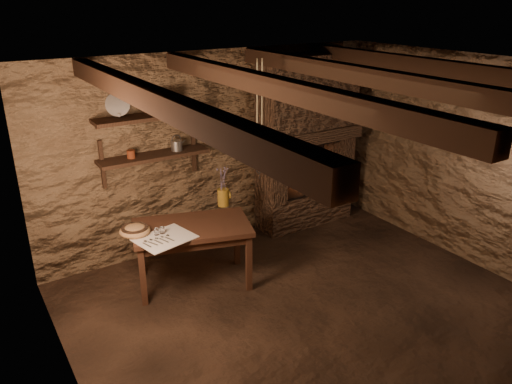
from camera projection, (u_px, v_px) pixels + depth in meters
floor at (311, 311)px, 5.04m from camera, size 4.50×4.50×0.00m
back_wall at (215, 149)px, 6.17m from camera, size 4.50×0.04×2.40m
left_wall at (64, 269)px, 3.49m from camera, size 0.04×4.00×2.40m
right_wall at (470, 162)px, 5.72m from camera, size 0.04×4.00×2.40m
ceiling at (323, 70)px, 4.16m from camera, size 4.50×4.00×0.04m
beam_far_left at (153, 99)px, 3.45m from camera, size 0.14×3.95×0.16m
beam_mid_left at (273, 86)px, 3.94m from camera, size 0.14×3.95×0.16m
beam_mid_right at (366, 76)px, 4.44m from camera, size 0.14×3.95×0.16m
beam_far_right at (440, 68)px, 4.94m from camera, size 0.14×3.95×0.16m
shelf_lower at (154, 156)px, 5.59m from camera, size 1.25×0.30×0.04m
shelf_upper at (151, 117)px, 5.42m from camera, size 1.25×0.30×0.04m
hearth at (306, 137)px, 6.60m from camera, size 1.43×0.51×2.30m
work_table at (193, 252)px, 5.42m from camera, size 1.39×1.04×0.70m
linen_cloth at (165, 238)px, 5.00m from camera, size 0.63×0.55×0.01m
pewter_cutlery_row at (166, 238)px, 4.99m from camera, size 0.48×0.27×0.01m
drinking_glasses at (162, 231)px, 5.08m from camera, size 0.18×0.05×0.07m
stoneware_jug at (223, 189)px, 5.73m from camera, size 0.15×0.15×0.46m
wooden_bowl at (135, 231)px, 5.09m from camera, size 0.34×0.34×0.11m
iron_stockpot at (167, 104)px, 5.48m from camera, size 0.29×0.29×0.18m
tin_pan at (118, 104)px, 5.29m from camera, size 0.28×0.21×0.26m
small_kettle at (177, 146)px, 5.70m from camera, size 0.18×0.14×0.18m
rusty_tin at (131, 154)px, 5.44m from camera, size 0.10×0.10×0.09m
red_pot at (316, 173)px, 6.83m from camera, size 0.25×0.25×0.54m
hanging_ropes at (260, 116)px, 5.23m from camera, size 0.08×0.08×1.20m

